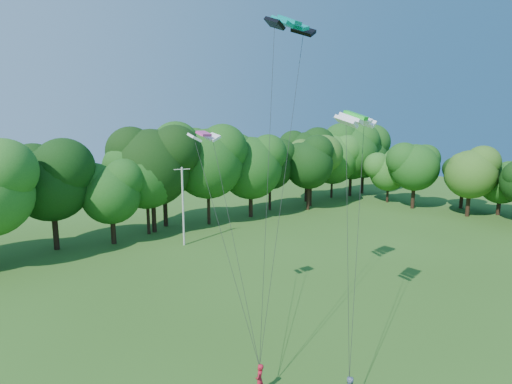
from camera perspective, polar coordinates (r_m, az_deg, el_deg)
utility_pole at (r=41.99m, az=-10.38°, el=-1.93°), size 1.60×0.55×8.23m
kite_flyer_left at (r=20.52m, az=0.51°, el=-25.29°), size 0.70×0.64×1.60m
kite_teal at (r=24.30m, az=4.82°, el=23.26°), size 3.24×1.72×0.73m
kite_green at (r=22.26m, az=14.08°, el=10.59°), size 2.98×1.84×0.56m
kite_pink at (r=23.51m, az=-7.49°, el=8.28°), size 1.83×0.90×0.33m
tree_back_center at (r=47.29m, az=-14.74°, el=4.93°), size 9.80×9.80×14.26m
tree_back_east at (r=61.76m, az=7.83°, el=4.57°), size 7.89×7.89×11.47m
tree_flank_east at (r=61.33m, az=28.39°, el=2.90°), size 7.23×7.23×10.51m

